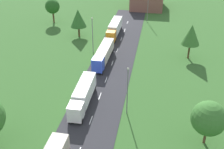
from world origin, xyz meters
TOP-DOWN VIEW (x-y plane):
  - road at (0.00, 24.50)m, footprint 10.00×140.00m
  - truck_second at (-2.50, 35.36)m, footprint 2.65×12.26m
  - truck_third at (-2.21, 53.14)m, footprint 2.81×13.44m
  - truck_fourth at (-2.40, 70.23)m, footprint 2.66×12.98m
  - lamppost_second at (5.84, 34.19)m, footprint 0.36×0.36m
  - lamppost_third at (-5.92, 58.02)m, footprint 0.36×0.36m
  - lamppost_fourth at (6.09, 83.47)m, footprint 0.36×0.36m
  - tree_birch at (17.87, 58.63)m, footprint 4.40×4.40m
  - tree_maple at (18.76, 28.67)m, footprint 5.37×5.37m
  - tree_pine at (-12.30, 67.74)m, footprint 4.49×4.49m
  - tree_elm at (-23.40, 77.42)m, footprint 4.53×4.53m

SIDE VIEW (x-z plane):
  - road at x=0.00m, z-range 0.00..0.06m
  - truck_third at x=-2.21m, z-range 0.30..3.85m
  - truck_second at x=-2.50m, z-range 0.32..4.02m
  - truck_fourth at x=-2.40m, z-range 0.31..4.04m
  - tree_maple at x=18.76m, z-range 1.05..8.53m
  - lamppost_fourth at x=6.09m, z-range 0.48..9.29m
  - lamppost_third at x=-5.92m, z-range 0.49..9.70m
  - lamppost_second at x=5.84m, z-range 0.49..9.75m
  - tree_elm at x=-23.40m, z-range 1.50..9.12m
  - tree_pine at x=-12.30m, z-range 1.43..9.30m
  - tree_birch at x=17.87m, z-range 1.85..10.44m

